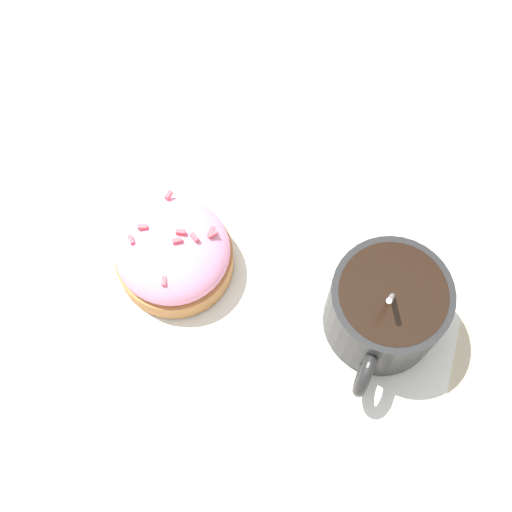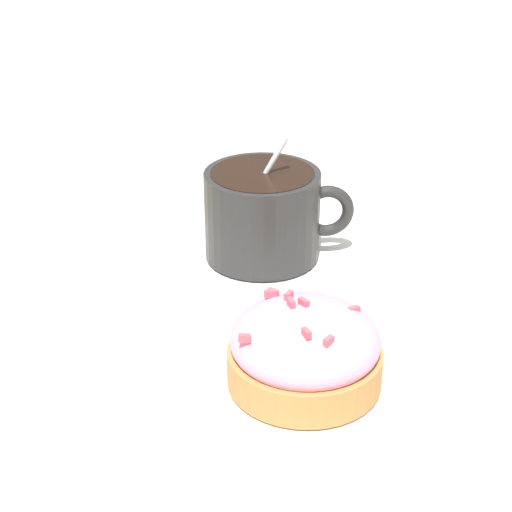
# 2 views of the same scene
# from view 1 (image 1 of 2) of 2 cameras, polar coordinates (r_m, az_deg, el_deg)

# --- Properties ---
(ground_plane) EXTENTS (3.00, 3.00, 0.00)m
(ground_plane) POSITION_cam_1_polar(r_m,az_deg,el_deg) (0.58, 1.74, -2.50)
(ground_plane) COLOR #C6B793
(paper_napkin) EXTENTS (0.31, 0.28, 0.00)m
(paper_napkin) POSITION_cam_1_polar(r_m,az_deg,el_deg) (0.58, 1.74, -2.45)
(paper_napkin) COLOR white
(paper_napkin) RESTS_ON ground_plane
(coffee_cup) EXTENTS (0.09, 0.11, 0.10)m
(coffee_cup) POSITION_cam_1_polar(r_m,az_deg,el_deg) (0.54, 10.34, -4.13)
(coffee_cup) COLOR black
(coffee_cup) RESTS_ON paper_napkin
(frosted_pastry) EXTENTS (0.09, 0.09, 0.05)m
(frosted_pastry) POSITION_cam_1_polar(r_m,az_deg,el_deg) (0.56, -6.48, 0.63)
(frosted_pastry) COLOR #B2753D
(frosted_pastry) RESTS_ON paper_napkin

